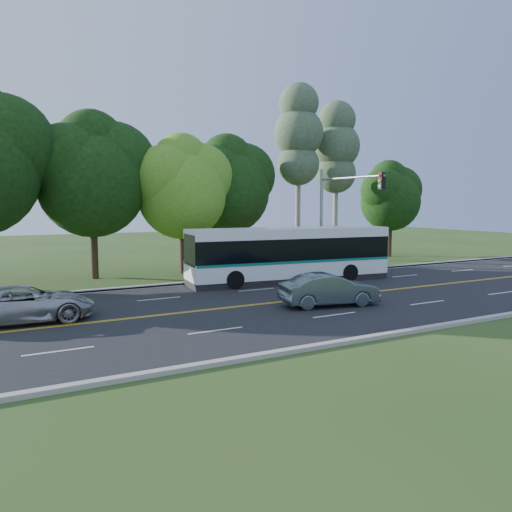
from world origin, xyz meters
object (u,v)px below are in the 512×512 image
suv (24,304)px  traffic_signal (339,204)px  sedan (329,290)px  transit_bus (289,255)px

suv → traffic_signal: bearing=-76.8°
sedan → suv: (-12.64, 3.17, -0.01)m
traffic_signal → transit_bus: traffic_signal is taller
traffic_signal → sedan: traffic_signal is taller
traffic_signal → transit_bus: (-3.88, -0.30, -3.04)m
traffic_signal → transit_bus: size_ratio=0.56×
suv → transit_bus: bearing=-74.8°
traffic_signal → suv: 19.51m
traffic_signal → sedan: 10.20m
transit_bus → suv: transit_bus is taller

